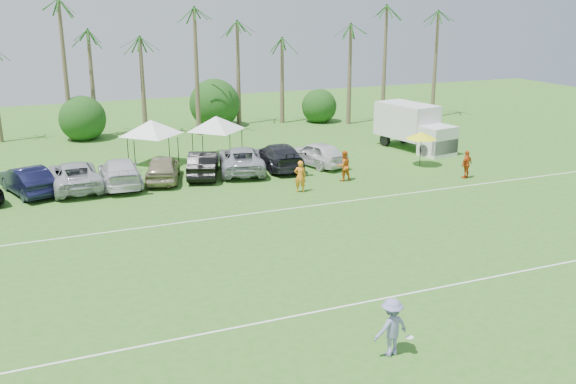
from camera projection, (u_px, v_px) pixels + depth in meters
name	position (u px, v px, depth m)	size (l,w,h in m)	color
ground	(369.00, 330.00, 22.90)	(120.00, 120.00, 0.00)	#33671F
field_lines	(284.00, 252.00, 29.98)	(80.00, 12.10, 0.01)	white
palm_tree_3	(47.00, 17.00, 50.72)	(2.40, 2.40, 11.90)	brown
palm_tree_4	(102.00, 49.00, 52.93)	(2.40, 2.40, 8.90)	brown
palm_tree_5	(150.00, 37.00, 54.15)	(2.40, 2.40, 9.90)	brown
palm_tree_6	(195.00, 26.00, 55.38)	(2.40, 2.40, 10.90)	brown
palm_tree_7	(239.00, 16.00, 56.60)	(2.40, 2.40, 11.90)	brown
palm_tree_8	(291.00, 44.00, 59.18)	(2.40, 2.40, 8.90)	brown
palm_tree_9	(340.00, 34.00, 60.77)	(2.40, 2.40, 9.90)	brown
palm_tree_10	(386.00, 24.00, 62.37)	(2.40, 2.40, 10.90)	brown
palm_tree_11	(421.00, 14.00, 63.60)	(2.40, 2.40, 11.90)	brown
bush_tree_1	(82.00, 117.00, 54.70)	(4.00, 4.00, 4.00)	brown
bush_tree_2	(217.00, 109.00, 59.11)	(4.00, 4.00, 4.00)	brown
bush_tree_3	(315.00, 102.00, 62.79)	(4.00, 4.00, 4.00)	brown
sideline_player_a	(300.00, 176.00, 39.26)	(0.72, 0.47, 1.97)	orange
sideline_player_b	(344.00, 166.00, 41.76)	(0.97, 0.76, 2.00)	#D36017
sideline_player_c	(467.00, 164.00, 42.38)	(1.10, 0.46, 1.88)	#CE4E16
box_truck	(414.00, 126.00, 50.44)	(3.81, 7.19, 3.52)	silver
canopy_tent_left	(151.00, 120.00, 45.32)	(4.66, 4.66, 3.77)	black
canopy_tent_right	(216.00, 116.00, 47.24)	(4.55, 4.55, 3.69)	black
market_umbrella	(421.00, 135.00, 45.18)	(2.22, 2.22, 2.47)	black
frisbee_player	(391.00, 327.00, 21.05)	(1.40, 0.92, 2.01)	#7E7FB3
parked_car_1	(27.00, 180.00, 38.88)	(1.84, 5.27, 1.74)	black
parked_car_2	(74.00, 175.00, 39.98)	(2.88, 6.25, 1.74)	#AEB0B3
parked_car_3	(120.00, 172.00, 40.74)	(2.43, 5.99, 1.74)	silver
parked_car_4	(163.00, 168.00, 41.73)	(2.05, 5.10, 1.74)	gray
parked_car_5	(203.00, 164.00, 42.85)	(1.84, 5.27, 1.74)	black
parked_car_6	(241.00, 159.00, 44.06)	(2.88, 6.25, 1.74)	#A0A2AB
parked_car_7	(279.00, 156.00, 45.00)	(2.43, 5.99, 1.74)	black
parked_car_8	(316.00, 154.00, 45.67)	(2.05, 5.10, 1.74)	silver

